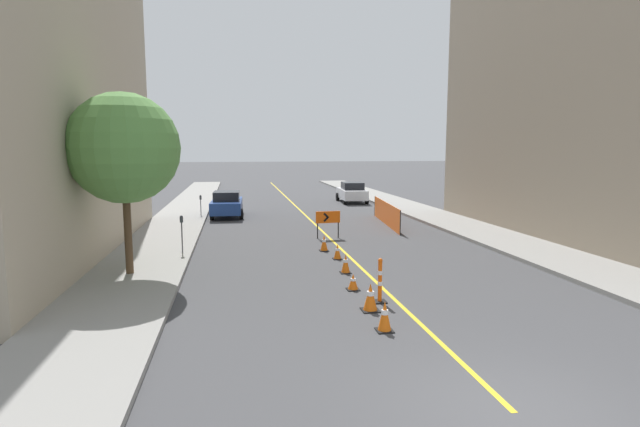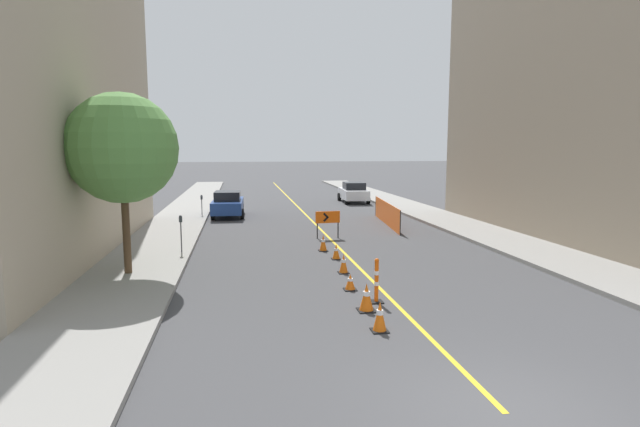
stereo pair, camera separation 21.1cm
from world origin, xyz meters
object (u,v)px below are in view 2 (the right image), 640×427
object	(u,v)px
traffic_cone_second	(366,297)
arrow_barricade_primary	(328,219)
traffic_cone_fourth	(344,264)
delineator_post_front	(376,283)
parking_meter_near_curb	(181,226)
parking_meter_far_curb	(202,201)
traffic_cone_fifth	(336,252)
traffic_cone_farthest	(323,243)
parked_car_curb_near	(228,204)
traffic_cone_nearest	(380,316)
parked_car_curb_mid	(353,192)
street_tree_left_near	(122,148)
traffic_cone_third	(350,282)

from	to	relation	value
traffic_cone_second	arrow_barricade_primary	distance (m)	10.62
traffic_cone_fourth	delineator_post_front	world-z (taller)	delineator_post_front
parking_meter_near_curb	parking_meter_far_curb	xyz separation A→B (m)	(0.00, 11.08, -0.15)
traffic_cone_fifth	traffic_cone_farthest	bearing A→B (deg)	98.26
parking_meter_near_curb	parked_car_curb_near	bearing A→B (deg)	82.12
traffic_cone_second	delineator_post_front	size ratio (longest dim) A/B	0.59
traffic_cone_nearest	traffic_cone_fifth	distance (m)	7.60
traffic_cone_farthest	parking_meter_near_curb	distance (m)	5.72
parked_car_curb_near	delineator_post_front	bearing A→B (deg)	-74.26
arrow_barricade_primary	parking_meter_near_curb	distance (m)	7.00
traffic_cone_second	traffic_cone_farthest	bearing A→B (deg)	88.86
parked_car_curb_mid	parked_car_curb_near	bearing A→B (deg)	-141.68
delineator_post_front	traffic_cone_farthest	bearing A→B (deg)	92.40
parking_meter_far_curb	traffic_cone_nearest	bearing A→B (deg)	-74.91
parking_meter_near_curb	parking_meter_far_curb	distance (m)	11.08
traffic_cone_second	traffic_cone_farthest	world-z (taller)	traffic_cone_second
street_tree_left_near	arrow_barricade_primary	bearing A→B (deg)	37.86
traffic_cone_second	parked_car_curb_near	size ratio (longest dim) A/B	0.17
traffic_cone_nearest	traffic_cone_fifth	xyz separation A→B (m)	(0.45, 7.58, -0.06)
traffic_cone_fifth	delineator_post_front	distance (m)	5.46
traffic_cone_fifth	street_tree_left_near	xyz separation A→B (m)	(-7.26, -1.54, 3.92)
delineator_post_front	street_tree_left_near	xyz separation A→B (m)	(-7.32, 3.91, 3.67)
traffic_cone_third	parking_meter_near_curb	size ratio (longest dim) A/B	0.33
traffic_cone_third	arrow_barricade_primary	xyz separation A→B (m)	(0.84, 8.61, 0.70)
traffic_cone_second	traffic_cone_fourth	distance (m)	3.99
traffic_cone_fourth	street_tree_left_near	distance (m)	8.12
traffic_cone_farthest	parking_meter_far_curb	size ratio (longest dim) A/B	0.55
traffic_cone_farthest	street_tree_left_near	bearing A→B (deg)	-155.88
traffic_cone_nearest	parking_meter_near_curb	bearing A→B (deg)	120.86
traffic_cone_fourth	parking_meter_far_curb	xyz separation A→B (m)	(-5.74, 14.74, 0.71)
traffic_cone_farthest	arrow_barricade_primary	bearing A→B (deg)	76.36
traffic_cone_nearest	traffic_cone_second	distance (m)	1.47
traffic_cone_fifth	parking_meter_far_curb	distance (m)	13.94
traffic_cone_nearest	traffic_cone_fourth	xyz separation A→B (m)	(0.29, 5.45, -0.03)
arrow_barricade_primary	street_tree_left_near	bearing A→B (deg)	-146.52
traffic_cone_third	delineator_post_front	xyz separation A→B (m)	(0.44, -1.30, 0.30)
traffic_cone_nearest	parked_car_curb_near	size ratio (longest dim) A/B	0.16
traffic_cone_fifth	parking_meter_near_curb	world-z (taller)	parking_meter_near_curb
arrow_barricade_primary	traffic_cone_second	bearing A→B (deg)	-98.96
traffic_cone_fourth	traffic_cone_farthest	world-z (taller)	traffic_cone_farthest
parked_car_curb_near	parked_car_curb_mid	bearing A→B (deg)	37.56
traffic_cone_nearest	street_tree_left_near	xyz separation A→B (m)	(-6.81, 6.04, 3.85)
traffic_cone_fourth	parked_car_curb_mid	distance (m)	22.34
traffic_cone_fifth	street_tree_left_near	world-z (taller)	street_tree_left_near
traffic_cone_farthest	parking_meter_far_curb	xyz separation A→B (m)	(-5.66, 11.00, 0.70)
traffic_cone_fifth	parked_car_curb_mid	distance (m)	20.24
traffic_cone_fourth	traffic_cone_farthest	bearing A→B (deg)	91.14
traffic_cone_fourth	parked_car_curb_near	size ratio (longest dim) A/B	0.15
arrow_barricade_primary	parking_meter_far_curb	size ratio (longest dim) A/B	1.04
arrow_barricade_primary	parked_car_curb_mid	world-z (taller)	parked_car_curb_mid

